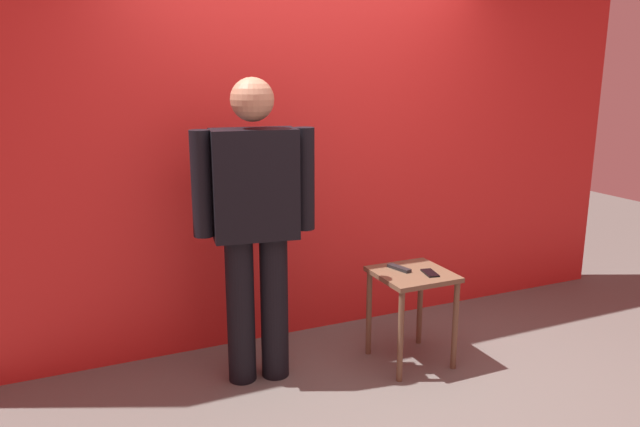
{
  "coord_description": "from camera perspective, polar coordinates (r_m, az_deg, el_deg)",
  "views": [
    {
      "loc": [
        -1.58,
        -2.53,
        1.81
      ],
      "look_at": [
        -0.21,
        0.55,
        1.01
      ],
      "focal_mm": 33.51,
      "sensor_mm": 36.0,
      "label": 1
    }
  ],
  "objects": [
    {
      "name": "tv_remote",
      "position": [
        3.8,
        7.56,
        -5.19
      ],
      "size": [
        0.09,
        0.18,
        0.02
      ],
      "primitive_type": "cube",
      "rotation": [
        0.0,
        0.0,
        0.27
      ],
      "color": "black",
      "rests_on": "side_table"
    },
    {
      "name": "standing_person",
      "position": [
        3.43,
        -6.2,
        -0.38
      ],
      "size": [
        0.71,
        0.3,
        1.79
      ],
      "color": "black",
      "rests_on": "ground_plane"
    },
    {
      "name": "ground_plane",
      "position": [
        3.49,
        7.19,
        -18.03
      ],
      "size": [
        12.0,
        12.0,
        0.0
      ],
      "primitive_type": "plane",
      "color": "#59544F"
    },
    {
      "name": "side_table",
      "position": [
        3.81,
        8.78,
        -7.14
      ],
      "size": [
        0.45,
        0.45,
        0.6
      ],
      "color": "brown",
      "rests_on": "ground_plane"
    },
    {
      "name": "cell_phone",
      "position": [
        3.75,
        10.46,
        -5.61
      ],
      "size": [
        0.1,
        0.15,
        0.01
      ],
      "primitive_type": "cube",
      "rotation": [
        0.0,
        0.0,
        -0.2
      ],
      "color": "black",
      "rests_on": "side_table"
    },
    {
      "name": "back_wall_red",
      "position": [
        4.08,
        -1.16,
        11.47
      ],
      "size": [
        5.27,
        0.12,
        3.35
      ],
      "primitive_type": "cube",
      "color": "red",
      "rests_on": "ground_plane"
    }
  ]
}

